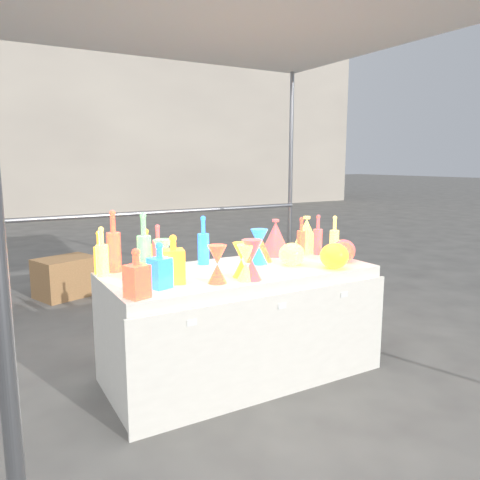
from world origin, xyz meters
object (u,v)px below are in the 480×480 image
bottle_0 (99,252)px  hourglass_0 (217,264)px  display_table (241,323)px  globe_0 (334,257)px  decanter_0 (173,259)px  cardboard_box_closed (66,277)px

bottle_0 → hourglass_0: 0.81m
display_table → bottle_0: (-0.85, 0.35, 0.52)m
bottle_0 → globe_0: size_ratio=1.45×
display_table → bottle_0: bearing=157.4°
bottle_0 → globe_0: bottle_0 is taller
decanter_0 → hourglass_0: decanter_0 is taller
cardboard_box_closed → hourglass_0: hourglass_0 is taller
decanter_0 → hourglass_0: 0.26m
bottle_0 → hourglass_0: (0.55, -0.59, -0.03)m
decanter_0 → globe_0: size_ratio=1.51×
globe_0 → cardboard_box_closed: bearing=113.4°
decanter_0 → globe_0: decanter_0 is taller
bottle_0 → decanter_0: 0.57m
display_table → cardboard_box_closed: 2.73m
display_table → globe_0: bearing=-27.8°
display_table → decanter_0: 0.75m
cardboard_box_closed → globe_0: globe_0 is taller
display_table → decanter_0: (-0.53, -0.11, 0.52)m
cardboard_box_closed → hourglass_0: (0.40, -2.87, 0.65)m
decanter_0 → display_table: bearing=26.4°
display_table → globe_0: 0.78m
hourglass_0 → bottle_0: bearing=132.7°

